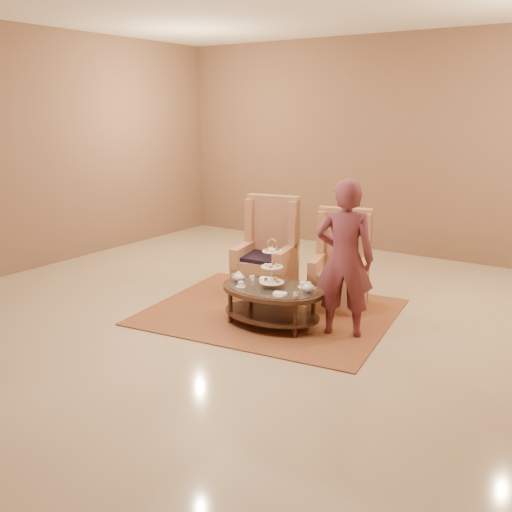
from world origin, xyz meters
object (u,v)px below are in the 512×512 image
Objects in this scene: armchair_left at (268,262)px; armchair_right at (340,274)px; person at (344,259)px; tea_table at (272,294)px.

armchair_left reaches higher than armchair_right.
person reaches higher than armchair_right.
person reaches higher than armchair_left.
tea_table is 0.95× the size of armchair_left.
armchair_left is at bearing -45.89° from person.
armchair_left is at bearing 172.94° from armchair_right.
person reaches higher than tea_table.
armchair_left is 1.62m from person.
person is (1.40, -0.71, 0.41)m from armchair_left.
armchair_left reaches higher than tea_table.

